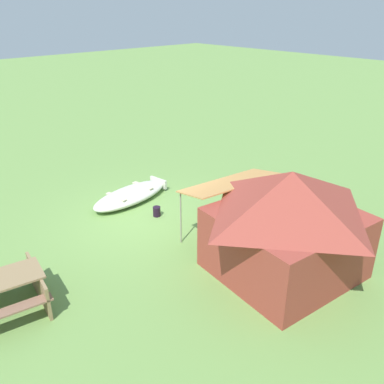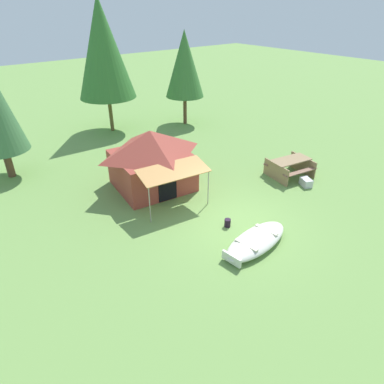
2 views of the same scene
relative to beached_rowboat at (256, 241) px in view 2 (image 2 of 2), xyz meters
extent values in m
plane|color=#6D974A|center=(0.42, 1.32, -0.20)|extent=(80.00, 80.00, 0.00)
ellipsoid|color=silver|center=(0.01, 0.00, -0.01)|extent=(2.79, 1.37, 0.38)
ellipsoid|color=#4A4A44|center=(0.01, 0.00, 0.02)|extent=(2.56, 1.22, 0.14)
cube|color=beige|center=(0.55, 0.07, 0.14)|extent=(0.23, 0.82, 0.04)
cube|color=beige|center=(-0.52, -0.06, 0.14)|extent=(0.23, 0.82, 0.04)
cube|color=silver|center=(-1.21, -0.15, 0.01)|extent=(0.16, 0.68, 0.29)
cube|color=#9D3C31|center=(-0.40, 5.34, 0.54)|extent=(3.16, 3.03, 1.47)
pyramid|color=#9D3C31|center=(-0.40, 5.34, 1.75)|extent=(3.42, 3.27, 0.96)
cube|color=black|center=(-0.58, 4.00, 0.42)|extent=(0.76, 0.13, 1.18)
cube|color=tan|center=(-0.65, 3.47, 1.32)|extent=(2.67, 1.40, 0.24)
cylinder|color=gray|center=(0.47, 2.86, 0.50)|extent=(0.04, 0.04, 1.40)
cylinder|color=gray|center=(-1.89, 3.17, 0.50)|extent=(0.04, 0.04, 1.40)
cube|color=#927651|center=(4.82, 2.43, 0.57)|extent=(1.86, 1.09, 0.04)
cube|color=#88614C|center=(4.93, 3.05, 0.27)|extent=(1.77, 0.55, 0.04)
cube|color=#88614C|center=(4.71, 1.82, 0.27)|extent=(1.77, 0.55, 0.04)
cube|color=#927651|center=(5.58, 2.30, 0.17)|extent=(0.32, 1.50, 0.74)
cube|color=#927651|center=(4.05, 2.57, 0.17)|extent=(0.32, 1.50, 0.74)
cube|color=silver|center=(4.63, 1.42, -0.04)|extent=(0.53, 0.63, 0.32)
cylinder|color=black|center=(0.03, 1.33, -0.05)|extent=(0.26, 0.26, 0.29)
cylinder|color=brown|center=(1.49, 12.73, 0.78)|extent=(0.21, 0.21, 1.96)
cone|color=#34702F|center=(1.49, 12.73, 4.33)|extent=(3.13, 3.13, 5.14)
cylinder|color=brown|center=(-4.77, 10.02, 0.42)|extent=(0.32, 0.32, 1.24)
cylinder|color=brown|center=(5.69, 11.10, 0.65)|extent=(0.22, 0.22, 1.69)
cone|color=#3A7333|center=(5.69, 11.10, 3.34)|extent=(2.28, 2.28, 3.70)
camera|label=1|loc=(6.40, 9.63, 5.35)|focal=38.51mm
camera|label=2|loc=(-6.84, -5.38, 6.59)|focal=31.64mm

